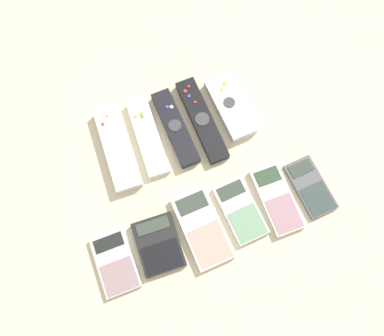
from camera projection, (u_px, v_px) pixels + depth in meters
ground_plane at (196, 180)px, 0.80m from camera, size 3.00×3.00×0.00m
remote_0 at (117, 148)px, 0.81m from camera, size 0.06×0.20×0.02m
remote_1 at (148, 137)px, 0.82m from camera, size 0.06×0.18×0.02m
remote_2 at (175, 128)px, 0.82m from camera, size 0.05×0.18×0.02m
remote_3 at (202, 120)px, 0.83m from camera, size 0.05×0.21×0.02m
remote_4 at (230, 107)px, 0.83m from camera, size 0.06×0.16×0.02m
calculator_0 at (115, 263)px, 0.74m from camera, size 0.07×0.12×0.01m
calculator_1 at (159, 244)px, 0.75m from camera, size 0.09×0.12×0.02m
calculator_2 at (202, 228)px, 0.76m from camera, size 0.08×0.16×0.02m
calculator_3 at (240, 210)px, 0.77m from camera, size 0.08×0.14×0.01m
calculator_4 at (277, 199)px, 0.78m from camera, size 0.07×0.15×0.01m
calculator_5 at (310, 187)px, 0.79m from camera, size 0.07×0.13×0.01m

